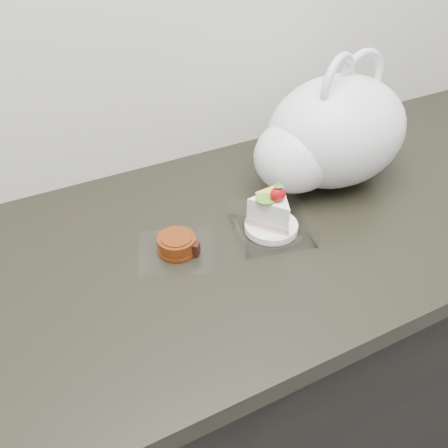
# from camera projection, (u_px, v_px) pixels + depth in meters

# --- Properties ---
(counter) EXTENTS (2.04, 0.64, 0.90)m
(counter) POSITION_uv_depth(u_px,v_px,m) (217.00, 382.00, 1.21)
(counter) COLOR black
(counter) RESTS_ON ground
(cake_tray) EXTENTS (0.17, 0.17, 0.11)m
(cake_tray) POSITION_uv_depth(u_px,v_px,m) (272.00, 219.00, 0.94)
(cake_tray) COLOR white
(cake_tray) RESTS_ON counter
(mooncake_wrap) EXTENTS (0.18, 0.17, 0.03)m
(mooncake_wrap) POSITION_uv_depth(u_px,v_px,m) (177.00, 245.00, 0.90)
(mooncake_wrap) COLOR white
(mooncake_wrap) RESTS_ON counter
(plastic_bag) EXTENTS (0.39, 0.31, 0.28)m
(plastic_bag) POSITION_uv_depth(u_px,v_px,m) (329.00, 135.00, 1.03)
(plastic_bag) COLOR silver
(plastic_bag) RESTS_ON counter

